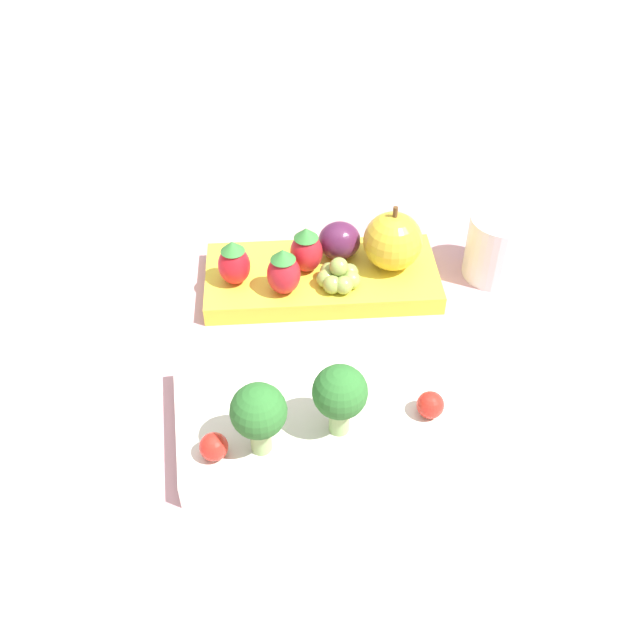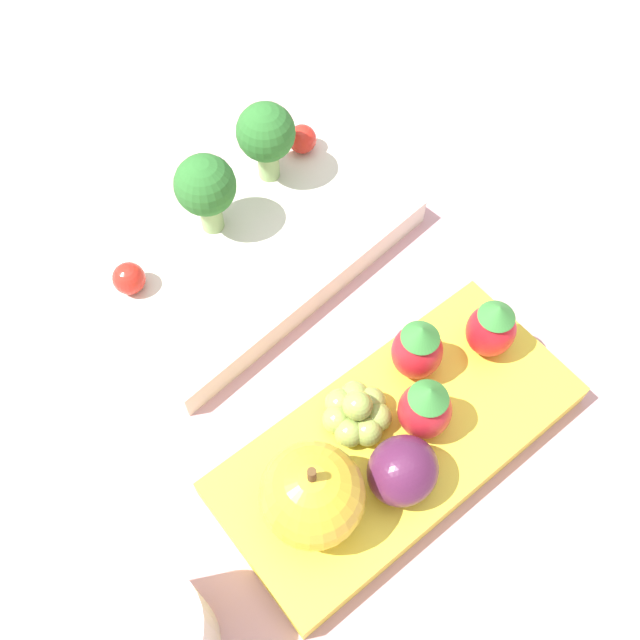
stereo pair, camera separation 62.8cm
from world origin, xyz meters
The scene contains 14 objects.
ground_plane centered at (0.00, 0.00, 0.00)m, with size 4.00×4.00×0.00m, color #C6939E.
bento_box_savoury centered at (0.01, 0.09, 0.01)m, with size 0.22×0.13×0.02m.
bento_box_fruit centered at (-0.01, -0.08, 0.01)m, with size 0.22×0.11×0.02m.
broccoli_floret_0 centered at (0.06, 0.12, 0.06)m, with size 0.04×0.04×0.06m.
broccoli_floret_1 centered at (0.00, 0.11, 0.06)m, with size 0.04×0.04×0.06m.
cherry_tomato_0 centered at (-0.07, 0.11, 0.03)m, with size 0.02×0.02×0.02m.
cherry_tomato_1 centered at (0.09, 0.12, 0.03)m, with size 0.02×0.02×0.02m.
apple centered at (-0.08, -0.07, 0.05)m, with size 0.05×0.05×0.06m.
strawberry_0 centered at (0.07, -0.07, 0.04)m, with size 0.03×0.03×0.04m.
strawberry_1 centered at (0.00, -0.08, 0.04)m, with size 0.03×0.03×0.05m.
strawberry_2 centered at (0.02, -0.05, 0.04)m, with size 0.03×0.03×0.05m.
plum centered at (-0.03, -0.09, 0.04)m, with size 0.04×0.04×0.04m.
grape_cluster centered at (-0.03, -0.05, 0.03)m, with size 0.04×0.04×0.03m.
drinking_cup centered at (-0.18, -0.07, 0.03)m, with size 0.06×0.06×0.06m.
Camera 1 is at (0.06, 0.44, 0.43)m, focal length 40.00 mm.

